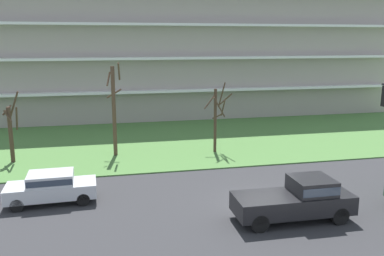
% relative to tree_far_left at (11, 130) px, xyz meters
% --- Properties ---
extents(ground, '(160.00, 160.00, 0.00)m').
position_rel_tree_far_left_xyz_m(ground, '(13.57, -10.26, -2.26)').
color(ground, '#2D2D30').
extents(grass_lawn_strip, '(80.00, 16.00, 0.08)m').
position_rel_tree_far_left_xyz_m(grass_lawn_strip, '(13.57, 3.74, -2.22)').
color(grass_lawn_strip, '#477238').
rests_on(grass_lawn_strip, ground).
extents(apartment_building, '(47.43, 12.28, 15.88)m').
position_rel_tree_far_left_xyz_m(apartment_building, '(13.57, 17.40, 5.68)').
color(apartment_building, '#9E938C').
rests_on(apartment_building, ground).
extents(tree_far_left, '(1.19, 1.12, 4.82)m').
position_rel_tree_far_left_xyz_m(tree_far_left, '(0.00, 0.00, 0.00)').
color(tree_far_left, '#423023').
rests_on(tree_far_left, ground).
extents(tree_left, '(1.09, 1.17, 6.61)m').
position_rel_tree_far_left_xyz_m(tree_left, '(6.74, 0.26, 1.14)').
color(tree_left, '#4C3828').
rests_on(tree_left, ground).
extents(tree_center, '(1.87, 1.75, 5.19)m').
position_rel_tree_far_left_xyz_m(tree_center, '(13.96, -0.39, 0.48)').
color(tree_center, '#423023').
rests_on(tree_center, ground).
extents(pickup_black_center_left, '(5.42, 2.06, 1.95)m').
position_rel_tree_far_left_xyz_m(pickup_black_center_left, '(14.47, -12.26, -1.24)').
color(pickup_black_center_left, black).
rests_on(pickup_black_center_left, ground).
extents(sedan_silver_center_right, '(4.45, 1.93, 1.57)m').
position_rel_tree_far_left_xyz_m(sedan_silver_center_right, '(3.27, -7.76, -1.39)').
color(sedan_silver_center_right, '#B7BABF').
rests_on(sedan_silver_center_right, ground).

